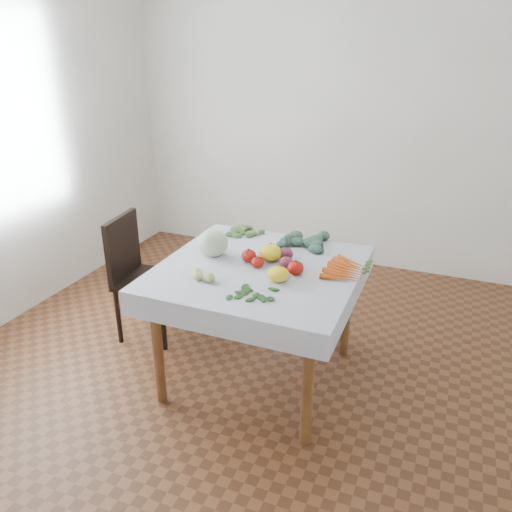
{
  "coord_description": "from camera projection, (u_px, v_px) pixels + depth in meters",
  "views": [
    {
      "loc": [
        0.97,
        -2.43,
        1.95
      ],
      "look_at": [
        -0.02,
        0.0,
        0.82
      ],
      "focal_mm": 35.0,
      "sensor_mm": 36.0,
      "label": 1
    }
  ],
  "objects": [
    {
      "name": "tomato_a",
      "position": [
        271.0,
        250.0,
        3.01
      ],
      "size": [
        0.1,
        0.1,
        0.07
      ],
      "primitive_type": "ellipsoid",
      "rotation": [
        0.0,
        0.0,
        0.21
      ],
      "color": "#A9130B",
      "rests_on": "tablecloth"
    },
    {
      "name": "onion_a",
      "position": [
        286.0,
        254.0,
        2.95
      ],
      "size": [
        0.11,
        0.11,
        0.08
      ],
      "primitive_type": "ellipsoid",
      "rotation": [
        0.0,
        0.0,
        -0.24
      ],
      "color": "maroon",
      "rests_on": "tablecloth"
    },
    {
      "name": "table",
      "position": [
        259.0,
        283.0,
        2.91
      ],
      "size": [
        1.0,
        1.0,
        0.75
      ],
      "color": "brown",
      "rests_on": "ground"
    },
    {
      "name": "tomatillo_cluster",
      "position": [
        197.0,
        277.0,
        2.69
      ],
      "size": [
        0.08,
        0.13,
        0.05
      ],
      "color": "#C9D87C",
      "rests_on": "tablecloth"
    },
    {
      "name": "kale_bunch",
      "position": [
        306.0,
        241.0,
        3.18
      ],
      "size": [
        0.33,
        0.33,
        0.05
      ],
      "color": "#3E6655",
      "rests_on": "tablecloth"
    },
    {
      "name": "ground",
      "position": [
        259.0,
        375.0,
        3.17
      ],
      "size": [
        4.0,
        4.0,
        0.0
      ],
      "primitive_type": "plane",
      "color": "brown"
    },
    {
      "name": "heirloom_back",
      "position": [
        271.0,
        253.0,
        2.94
      ],
      "size": [
        0.18,
        0.18,
        0.09
      ],
      "primitive_type": "ellipsoid",
      "rotation": [
        0.0,
        0.0,
        -0.38
      ],
      "color": "yellow",
      "rests_on": "tablecloth"
    },
    {
      "name": "back_wall",
      "position": [
        345.0,
        116.0,
        4.34
      ],
      "size": [
        4.0,
        0.04,
        2.7
      ],
      "primitive_type": "cube",
      "color": "white",
      "rests_on": "ground"
    },
    {
      "name": "chair",
      "position": [
        138.0,
        269.0,
        3.45
      ],
      "size": [
        0.44,
        0.44,
        0.88
      ],
      "color": "black",
      "rests_on": "ground"
    },
    {
      "name": "carrot_bunch",
      "position": [
        346.0,
        270.0,
        2.8
      ],
      "size": [
        0.22,
        0.34,
        0.03
      ],
      "color": "#CF5017",
      "rests_on": "tablecloth"
    },
    {
      "name": "heirloom_front",
      "position": [
        278.0,
        274.0,
        2.68
      ],
      "size": [
        0.13,
        0.13,
        0.08
      ],
      "primitive_type": "ellipsoid",
      "rotation": [
        0.0,
        0.0,
        -0.07
      ],
      "color": "yellow",
      "rests_on": "tablecloth"
    },
    {
      "name": "tomato_b",
      "position": [
        258.0,
        262.0,
        2.85
      ],
      "size": [
        0.08,
        0.08,
        0.07
      ],
      "primitive_type": "ellipsoid",
      "rotation": [
        0.0,
        0.0,
        -0.03
      ],
      "color": "#A9130B",
      "rests_on": "tablecloth"
    },
    {
      "name": "basil_bunch",
      "position": [
        256.0,
        294.0,
        2.55
      ],
      "size": [
        0.23,
        0.2,
        0.01
      ],
      "color": "#1B4916",
      "rests_on": "tablecloth"
    },
    {
      "name": "tomato_d",
      "position": [
        296.0,
        268.0,
        2.76
      ],
      "size": [
        0.1,
        0.1,
        0.08
      ],
      "primitive_type": "ellipsoid",
      "rotation": [
        0.0,
        0.0,
        0.14
      ],
      "color": "#A9130B",
      "rests_on": "tablecloth"
    },
    {
      "name": "tablecloth",
      "position": [
        259.0,
        267.0,
        2.87
      ],
      "size": [
        1.12,
        1.12,
        0.01
      ],
      "primitive_type": "cube",
      "color": "silver",
      "rests_on": "table"
    },
    {
      "name": "cabbage",
      "position": [
        213.0,
        243.0,
        2.99
      ],
      "size": [
        0.22,
        0.22,
        0.17
      ],
      "primitive_type": "ellipsoid",
      "rotation": [
        0.0,
        0.0,
        -0.25
      ],
      "color": "beige",
      "rests_on": "tablecloth"
    },
    {
      "name": "onion_b",
      "position": [
        286.0,
        263.0,
        2.84
      ],
      "size": [
        0.11,
        0.11,
        0.07
      ],
      "primitive_type": "ellipsoid",
      "rotation": [
        0.0,
        0.0,
        0.42
      ],
      "color": "maroon",
      "rests_on": "tablecloth"
    },
    {
      "name": "tomato_c",
      "position": [
        249.0,
        256.0,
        2.92
      ],
      "size": [
        0.11,
        0.11,
        0.08
      ],
      "primitive_type": "ellipsoid",
      "rotation": [
        0.0,
        0.0,
        -0.4
      ],
      "color": "#A9130B",
      "rests_on": "tablecloth"
    },
    {
      "name": "dill_bunch",
      "position": [
        250.0,
        233.0,
        3.34
      ],
      "size": [
        0.27,
        0.21,
        0.03
      ],
      "color": "#4D7736",
      "rests_on": "tablecloth"
    }
  ]
}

